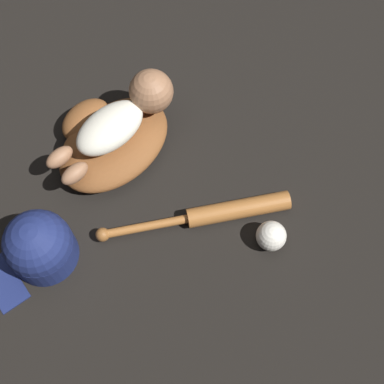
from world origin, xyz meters
The scene contains 6 objects.
ground_plane centered at (0.00, 0.00, 0.00)m, with size 6.00×6.00×0.00m, color black.
baseball_glove centered at (-0.05, -0.02, 0.04)m, with size 0.39×0.34×0.08m.
baby_figure centered at (-0.01, -0.06, 0.12)m, with size 0.36×0.25×0.11m.
baseball_bat centered at (-0.15, -0.35, 0.02)m, with size 0.28×0.43×0.05m.
baseball centered at (-0.17, -0.49, 0.04)m, with size 0.07×0.07×0.07m.
baseball_cap centered at (-0.38, 0.01, 0.07)m, with size 0.25×0.22×0.16m.
Camera 1 is at (-0.65, -0.46, 1.25)m, focal length 50.00 mm.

